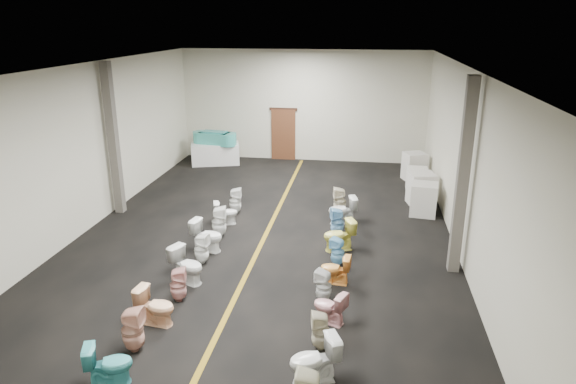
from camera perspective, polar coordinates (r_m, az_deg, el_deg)
name	(u,v)px	position (r m, az deg, el deg)	size (l,w,h in m)	color
floor	(267,233)	(14.22, -2.40, -4.58)	(16.00, 16.00, 0.00)	black
ceiling	(264,66)	(13.12, -2.67, 13.81)	(16.00, 16.00, 0.00)	black
wall_back	(303,106)	(21.25, 1.66, 9.52)	(10.00, 10.00, 0.00)	beige
wall_front	(133,323)	(6.39, -16.80, -13.72)	(10.00, 10.00, 0.00)	beige
wall_left	(88,147)	(15.25, -21.36, 4.65)	(16.00, 16.00, 0.00)	beige
wall_right	(463,161)	(13.48, 18.86, 3.23)	(16.00, 16.00, 0.00)	beige
aisle_stripe	(267,233)	(14.22, -2.40, -4.57)	(0.12, 15.60, 0.01)	#836313
back_door	(283,135)	(21.52, -0.52, 6.39)	(1.00, 0.10, 2.10)	#562D19
door_frame	(283,109)	(21.33, -0.52, 9.21)	(1.15, 0.08, 0.10)	#331C11
column_left	(113,140)	(15.99, -18.85, 5.53)	(0.25, 0.25, 4.50)	#59544C
column_right	(463,178)	(12.01, 18.84, 1.43)	(0.25, 0.25, 4.50)	#59544C
display_table	(215,154)	(21.17, -8.07, 4.25)	(1.89, 0.95, 0.84)	white
bathtub	(215,138)	(21.02, -8.15, 5.96)	(1.84, 0.86, 0.55)	teal
appliance_crate_a	(424,199)	(15.90, 14.85, -0.79)	(0.75, 0.75, 0.97)	beige
appliance_crate_b	(421,189)	(16.75, 14.56, 0.34)	(0.75, 0.75, 1.04)	silver
appliance_crate_c	(417,179)	(18.17, 14.11, 1.39)	(0.69, 0.69, 0.79)	silver
appliance_crate_d	(414,166)	(19.31, 13.84, 2.77)	(0.71, 0.71, 1.02)	silver
toilet_left_0	(109,364)	(9.09, -19.26, -17.61)	(0.41, 0.73, 0.74)	teal
toilet_left_1	(133,330)	(9.70, -16.87, -14.44)	(0.38, 0.39, 0.85)	tan
toilet_left_2	(156,306)	(10.38, -14.49, -12.18)	(0.43, 0.75, 0.76)	#FBC090
toilet_left_3	(178,285)	(11.04, -12.11, -10.05)	(0.34, 0.34, 0.75)	#D0928D
toilet_left_4	(187,265)	(11.73, -11.13, -7.99)	(0.46, 0.80, 0.82)	silver
toilet_left_5	(202,249)	(12.54, -9.59, -6.24)	(0.34, 0.35, 0.75)	white
toilet_left_6	(207,236)	(13.17, -8.98, -4.81)	(0.46, 0.80, 0.82)	white
toilet_left_7	(219,222)	(13.96, -7.68, -3.29)	(0.39, 0.39, 0.86)	white
toilet_left_8	(226,213)	(14.81, -6.94, -2.31)	(0.38, 0.67, 0.68)	white
toilet_left_9	(235,201)	(15.58, -5.88, -0.97)	(0.36, 0.37, 0.80)	white
toilet_right_1	(314,361)	(8.64, 2.93, -18.21)	(0.46, 0.81, 0.82)	silver
toilet_right_2	(321,331)	(9.40, 3.66, -15.16)	(0.33, 0.34, 0.73)	beige
toilet_right_3	(329,307)	(10.15, 4.62, -12.61)	(0.38, 0.66, 0.68)	pink
toilet_right_4	(324,286)	(10.81, 3.99, -10.39)	(0.32, 0.33, 0.72)	silver
toilet_right_5	(335,269)	(11.54, 5.27, -8.56)	(0.38, 0.66, 0.68)	#F49E40
toilet_right_6	(338,252)	(12.32, 5.54, -6.64)	(0.32, 0.33, 0.71)	#7CC5ED
toilet_right_7	(339,235)	(13.10, 5.69, -4.82)	(0.45, 0.79, 0.81)	#E5DE5D
toilet_right_8	(337,222)	(13.94, 5.51, -3.36)	(0.36, 0.37, 0.80)	#80BCE8
toilet_right_9	(342,210)	(14.80, 6.06, -2.04)	(0.45, 0.79, 0.81)	white
toilet_right_10	(340,201)	(15.47, 5.78, -1.02)	(0.38, 0.39, 0.85)	beige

